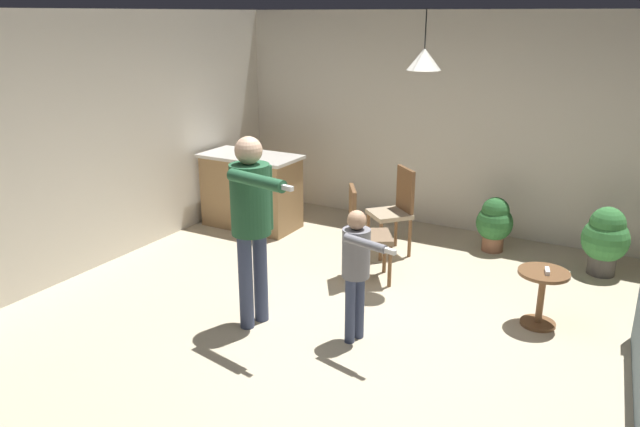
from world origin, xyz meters
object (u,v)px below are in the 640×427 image
potted_plant_corner (495,222)px  person_child (357,262)px  dining_chair_by_counter (395,208)px  dining_chair_near_wall (363,231)px  kitchen_counter (251,191)px  side_table_by_couch (542,292)px  person_adult (252,212)px  spare_remote_on_table (547,271)px  potted_plant_by_wall (606,238)px

potted_plant_corner → person_child: bearing=-100.5°
person_child → dining_chair_by_counter: size_ratio=1.16×
dining_chair_by_counter → dining_chair_near_wall: bearing=132.7°
kitchen_counter → person_child: (2.48, -1.99, 0.24)m
dining_chair_by_counter → side_table_by_couch: bearing=-167.1°
person_adult → spare_remote_on_table: 2.59m
side_table_by_couch → person_child: (-1.31, -1.03, 0.39)m
side_table_by_couch → dining_chair_near_wall: bearing=176.3°
kitchen_counter → spare_remote_on_table: size_ratio=9.69×
dining_chair_near_wall → kitchen_counter: bearing=-144.8°
kitchen_counter → side_table_by_couch: bearing=-14.2°
kitchen_counter → person_child: size_ratio=1.09×
kitchen_counter → dining_chair_by_counter: (1.98, 0.04, 0.07)m
person_adult → person_child: person_adult is taller
side_table_by_couch → potted_plant_by_wall: potted_plant_by_wall is taller
side_table_by_couch → potted_plant_corner: 1.81m
person_child → potted_plant_by_wall: bearing=160.1°
potted_plant_corner → potted_plant_by_wall: 1.19m
potted_plant_corner → dining_chair_by_counter: bearing=-148.0°
dining_chair_near_wall → spare_remote_on_table: 1.83m
spare_remote_on_table → potted_plant_corner: bearing=117.4°
side_table_by_couch → person_child: bearing=-141.7°
kitchen_counter → person_child: 3.19m
kitchen_counter → potted_plant_by_wall: bearing=7.5°
side_table_by_couch → potted_plant_by_wall: bearing=76.3°
side_table_by_couch → dining_chair_by_counter: 2.08m
kitchen_counter → potted_plant_by_wall: kitchen_counter is taller
spare_remote_on_table → dining_chair_near_wall: bearing=175.6°
person_child → dining_chair_by_counter: 2.10m
potted_plant_corner → spare_remote_on_table: potted_plant_corner is taller
dining_chair_by_counter → kitchen_counter: bearing=43.0°
dining_chair_near_wall → potted_plant_corner: dining_chair_near_wall is taller
potted_plant_by_wall → spare_remote_on_table: 1.57m
dining_chair_by_counter → spare_remote_on_table: bearing=-167.2°
person_adult → person_child: bearing=112.2°
kitchen_counter → person_child: person_child is taller
person_child → potted_plant_corner: bearing=-176.9°
dining_chair_by_counter → spare_remote_on_table: 2.10m
dining_chair_by_counter → potted_plant_corner: bearing=-106.2°
dining_chair_by_counter → potted_plant_by_wall: 2.24m
dining_chair_near_wall → spare_remote_on_table: dining_chair_near_wall is taller
potted_plant_by_wall → kitchen_counter: bearing=-172.5°
side_table_by_couch → dining_chair_by_counter: bearing=151.1°
potted_plant_corner → person_adult: bearing=-116.3°
kitchen_counter → dining_chair_by_counter: size_ratio=1.26×
side_table_by_couch → spare_remote_on_table: 0.21m
person_adult → dining_chair_near_wall: 1.49m
person_child → potted_plant_by_wall: 3.06m
person_adult → potted_plant_corner: bearing=164.7°
dining_chair_by_counter → spare_remote_on_table: size_ratio=7.69×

